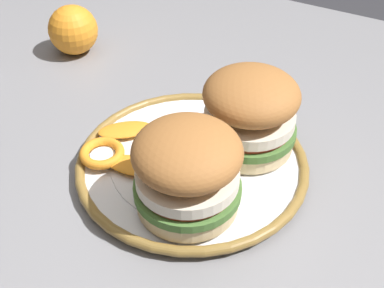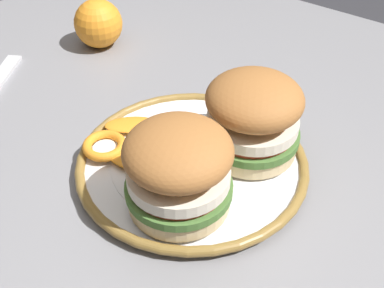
{
  "view_description": "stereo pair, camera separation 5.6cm",
  "coord_description": "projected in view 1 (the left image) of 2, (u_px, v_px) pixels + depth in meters",
  "views": [
    {
      "loc": [
        0.15,
        -0.42,
        1.19
      ],
      "look_at": [
        -0.06,
        -0.03,
        0.81
      ],
      "focal_mm": 47.05,
      "sensor_mm": 36.0,
      "label": 1
    },
    {
      "loc": [
        0.2,
        -0.39,
        1.19
      ],
      "look_at": [
        -0.06,
        -0.03,
        0.81
      ],
      "focal_mm": 47.05,
      "sensor_mm": 36.0,
      "label": 2
    }
  ],
  "objects": [
    {
      "name": "orange_peel_curled",
      "position": [
        168.0,
        127.0,
        0.64
      ],
      "size": [
        0.06,
        0.06,
        0.01
      ],
      "color": "orange",
      "rests_on": "dinner_plate"
    },
    {
      "name": "orange_peel_small_curl",
      "position": [
        102.0,
        153.0,
        0.6
      ],
      "size": [
        0.07,
        0.07,
        0.01
      ],
      "color": "orange",
      "rests_on": "dinner_plate"
    },
    {
      "name": "orange_peel_strip_long",
      "position": [
        125.0,
        130.0,
        0.64
      ],
      "size": [
        0.07,
        0.07,
        0.01
      ],
      "color": "orange",
      "rests_on": "dinner_plate"
    },
    {
      "name": "orange_peel_strip_short",
      "position": [
        136.0,
        166.0,
        0.58
      ],
      "size": [
        0.08,
        0.05,
        0.01
      ],
      "color": "orange",
      "rests_on": "dinner_plate"
    },
    {
      "name": "whole_orange",
      "position": [
        73.0,
        30.0,
        0.8
      ],
      "size": [
        0.08,
        0.08,
        0.08
      ],
      "primitive_type": "sphere",
      "color": "orange",
      "rests_on": "dining_table"
    },
    {
      "name": "dinner_plate",
      "position": [
        192.0,
        163.0,
        0.61
      ],
      "size": [
        0.28,
        0.28,
        0.02
      ],
      "color": "white",
      "rests_on": "dining_table"
    },
    {
      "name": "dining_table",
      "position": [
        242.0,
        226.0,
        0.68
      ],
      "size": [
        1.28,
        0.96,
        0.77
      ],
      "color": "gray",
      "rests_on": "ground"
    },
    {
      "name": "sandwich_half_left",
      "position": [
        250.0,
        111.0,
        0.59
      ],
      "size": [
        0.13,
        0.13,
        0.1
      ],
      "color": "beige",
      "rests_on": "dinner_plate"
    },
    {
      "name": "sandwich_half_right",
      "position": [
        187.0,
        169.0,
        0.51
      ],
      "size": [
        0.14,
        0.14,
        0.1
      ],
      "color": "beige",
      "rests_on": "dinner_plate"
    }
  ]
}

